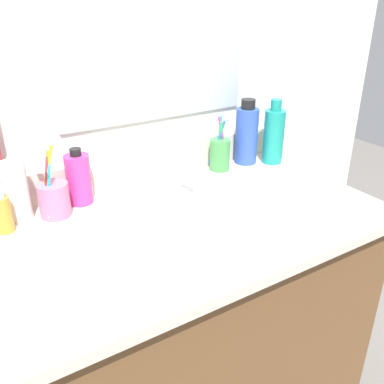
{
  "coord_description": "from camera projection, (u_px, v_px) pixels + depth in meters",
  "views": [
    {
      "loc": [
        -0.48,
        -0.8,
        1.31
      ],
      "look_at": [
        0.02,
        0.0,
        0.86
      ],
      "focal_mm": 39.75,
      "sensor_mm": 36.0,
      "label": 1
    }
  ],
  "objects": [
    {
      "name": "bottle_shampoo_blue",
      "position": [
        247.0,
        134.0,
        1.38
      ],
      "size": [
        0.07,
        0.07,
        0.21
      ],
      "color": "#2D4CB2",
      "rests_on": "countertop"
    },
    {
      "name": "cup_pink",
      "position": [
        53.0,
        198.0,
        1.07
      ],
      "size": [
        0.08,
        0.08,
        0.19
      ],
      "color": "#D16693",
      "rests_on": "countertop"
    },
    {
      "name": "bottle_oil_amber",
      "position": [
        3.0,
        213.0,
        1.0
      ],
      "size": [
        0.04,
        0.04,
        0.11
      ],
      "color": "gold",
      "rests_on": "countertop"
    },
    {
      "name": "faucet",
      "position": [
        180.0,
        182.0,
        1.21
      ],
      "size": [
        0.16,
        0.1,
        0.08
      ],
      "color": "silver",
      "rests_on": "countertop"
    },
    {
      "name": "bottle_mouthwash_teal",
      "position": [
        274.0,
        135.0,
        1.39
      ],
      "size": [
        0.07,
        0.07,
        0.21
      ],
      "color": "teal",
      "rests_on": "countertop"
    },
    {
      "name": "countertop",
      "position": [
        185.0,
        224.0,
        1.08
      ],
      "size": [
        1.02,
        0.58,
        0.03
      ],
      "primitive_type": "cube",
      "color": "beige",
      "rests_on": "vanity_cabinet"
    },
    {
      "name": "vanity_cabinet",
      "position": [
        186.0,
        341.0,
        1.25
      ],
      "size": [
        0.98,
        0.54,
        0.76
      ],
      "primitive_type": "cube",
      "color": "brown",
      "rests_on": "ground_plane"
    },
    {
      "name": "bottle_soap_pink",
      "position": [
        79.0,
        179.0,
        1.13
      ],
      "size": [
        0.07,
        0.07,
        0.15
      ],
      "color": "#D8338C",
      "rests_on": "countertop"
    },
    {
      "name": "sink_basin",
      "position": [
        219.0,
        229.0,
        1.08
      ],
      "size": [
        0.36,
        0.36,
        0.11
      ],
      "color": "white",
      "rests_on": "countertop"
    },
    {
      "name": "mirror_panel",
      "position": [
        154.0,
        19.0,
        1.17
      ],
      "size": [
        0.6,
        0.01,
        0.56
      ],
      "primitive_type": "cube",
      "color": "#B2BCC6"
    },
    {
      "name": "soap_bar",
      "position": [
        117.0,
        194.0,
        1.18
      ],
      "size": [
        0.06,
        0.04,
        0.02
      ],
      "primitive_type": "cube",
      "color": "white",
      "rests_on": "countertop"
    },
    {
      "name": "cup_green",
      "position": [
        220.0,
        153.0,
        1.34
      ],
      "size": [
        0.07,
        0.07,
        0.18
      ],
      "color": "#3F8C47",
      "rests_on": "countertop"
    },
    {
      "name": "bottle_lotion_white",
      "position": [
        16.0,
        190.0,
        1.04
      ],
      "size": [
        0.06,
        0.06,
        0.18
      ],
      "color": "white",
      "rests_on": "countertop"
    },
    {
      "name": "backsplash",
      "position": [
        136.0,
        167.0,
        1.26
      ],
      "size": [
        1.02,
        0.02,
        0.09
      ],
      "primitive_type": "cube",
      "color": "beige",
      "rests_on": "countertop"
    },
    {
      "name": "back_wall",
      "position": [
        131.0,
        214.0,
        1.39
      ],
      "size": [
        2.12,
        0.04,
        1.3
      ],
      "primitive_type": "cube",
      "color": "silver",
      "rests_on": "ground_plane"
    }
  ]
}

